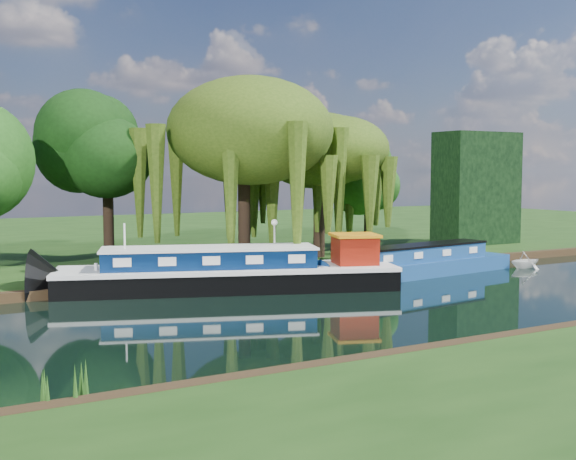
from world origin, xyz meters
TOP-DOWN VIEW (x-y plane):
  - ground at (0.00, 0.00)m, footprint 120.00×120.00m
  - far_bank at (0.00, 34.00)m, footprint 120.00×52.00m
  - dutch_barge at (-4.06, 6.43)m, footprint 16.41×8.82m
  - narrowboat at (6.95, 5.62)m, footprint 12.86×3.71m
  - white_cruiser at (14.29, 5.04)m, footprint 2.19×1.91m
  - willow_left at (-0.51, 12.25)m, footprint 8.36×8.36m
  - willow_right at (4.71, 12.55)m, footprint 6.56×6.56m
  - tree_far_mid at (-6.69, 18.09)m, footprint 5.55×5.55m
  - tree_far_right at (10.72, 15.86)m, footprint 4.10×4.10m
  - conifer_hedge at (19.00, 14.00)m, footprint 6.00×3.00m
  - lamppost at (0.50, 10.50)m, footprint 0.36×0.36m
  - mooring_posts at (-0.50, 8.40)m, footprint 19.16×0.16m

SIDE VIEW (x-z plane):
  - ground at x=0.00m, z-range 0.00..0.00m
  - white_cruiser at x=14.29m, z-range -0.55..0.55m
  - far_bank at x=0.00m, z-range 0.00..0.45m
  - narrowboat at x=6.95m, z-range -0.27..1.59m
  - dutch_barge at x=-4.06m, z-range -0.86..2.55m
  - mooring_posts at x=-0.50m, z-range 0.45..1.45m
  - lamppost at x=0.50m, z-range 1.14..3.70m
  - conifer_hedge at x=19.00m, z-range 0.45..8.45m
  - tree_far_right at x=10.72m, z-range 1.73..8.43m
  - willow_right at x=4.71m, z-range 2.28..10.28m
  - tree_far_mid at x=-6.69m, z-range 2.17..11.24m
  - willow_left at x=-0.51m, z-range 2.72..12.73m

